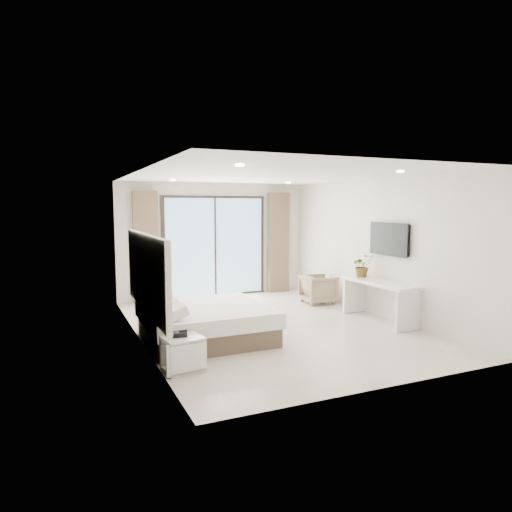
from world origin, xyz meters
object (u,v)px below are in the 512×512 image
object	(u,v)px
nightstand	(183,354)
console_desk	(379,291)
bed	(205,322)
armchair	(318,288)

from	to	relation	value
nightstand	console_desk	bearing A→B (deg)	6.57
bed	nightstand	size ratio (longest dim) A/B	3.57
nightstand	bed	bearing A→B (deg)	52.69
console_desk	armchair	bearing A→B (deg)	95.86
console_desk	armchair	size ratio (longest dim) A/B	2.48
bed	armchair	distance (m)	3.60
armchair	bed	bearing A→B (deg)	121.90
armchair	console_desk	bearing A→B (deg)	-170.11
nightstand	console_desk	size ratio (longest dim) A/B	0.32
nightstand	console_desk	xyz separation A→B (m)	(4.06, 1.07, 0.34)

